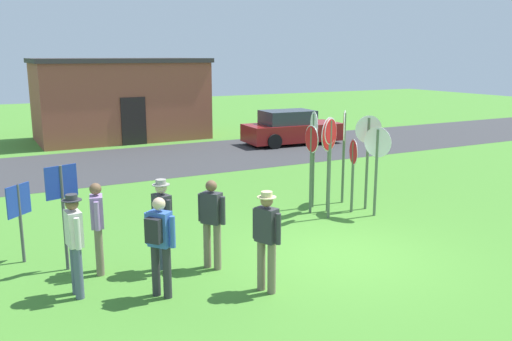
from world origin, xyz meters
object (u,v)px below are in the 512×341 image
person_with_sunhat (162,220)px  info_panel_leftmost (19,210)px  person_on_left (75,239)px  info_panel_middle (63,199)px  stop_sign_low_front (311,154)px  stop_sign_leaning_left (377,156)px  stop_sign_rear_left (329,147)px  person_holding_notes (212,219)px  stop_sign_far_back (344,139)px  person_near_signs (159,240)px  stop_sign_rear_right (314,143)px  person_in_dark_shirt (267,236)px  person_in_teal (98,223)px  stop_sign_nearest (353,164)px  parked_car_on_street (291,129)px  stop_sign_leaning_right (330,153)px  stop_sign_tallest (368,146)px

person_with_sunhat → info_panel_leftmost: bearing=142.7°
person_on_left → info_panel_middle: info_panel_middle is taller
stop_sign_low_front → person_on_left: bearing=-159.8°
stop_sign_leaning_left → stop_sign_rear_left: size_ratio=0.92×
person_holding_notes → stop_sign_low_front: bearing=31.0°
stop_sign_far_back → person_with_sunhat: 6.27m
person_near_signs → stop_sign_leaning_left: bearing=17.7°
info_panel_middle → person_on_left: bearing=-91.6°
stop_sign_rear_right → person_in_dark_shirt: (-3.58, -3.94, -0.72)m
person_near_signs → person_with_sunhat: bearing=69.3°
person_on_left → person_in_teal: bearing=56.4°
stop_sign_nearest → person_near_signs: (-5.83, -2.48, -0.26)m
parked_car_on_street → stop_sign_rear_right: (-4.91, -9.03, 1.01)m
stop_sign_leaning_left → stop_sign_leaning_right: (-1.14, 0.37, 0.11)m
stop_sign_tallest → stop_sign_low_front: bearing=165.2°
stop_sign_far_back → info_panel_middle: size_ratio=1.26×
info_panel_middle → stop_sign_far_back: bearing=10.6°
stop_sign_leaning_right → person_holding_notes: size_ratio=1.45×
person_near_signs → info_panel_middle: 2.30m
person_with_sunhat → info_panel_middle: 1.85m
person_on_left → person_in_dark_shirt: bearing=-24.7°
person_on_left → parked_car_on_street: bearing=45.8°
stop_sign_leaning_left → person_on_left: 7.48m
stop_sign_leaning_left → person_on_left: stop_sign_leaning_left is taller
stop_sign_leaning_left → person_holding_notes: 5.09m
parked_car_on_street → stop_sign_low_front: stop_sign_low_front is taller
stop_sign_rear_right → person_holding_notes: bearing=-147.0°
stop_sign_leaning_right → person_with_sunhat: 4.84m
stop_sign_leaning_right → person_holding_notes: 4.15m
person_with_sunhat → info_panel_middle: (-1.56, 0.91, 0.38)m
stop_sign_nearest → person_near_signs: 6.34m
person_in_dark_shirt → info_panel_middle: (-2.80, 2.56, 0.38)m
stop_sign_far_back → stop_sign_leaning_right: stop_sign_far_back is taller
person_with_sunhat → stop_sign_rear_right: bearing=25.4°
person_in_dark_shirt → person_on_left: size_ratio=1.00×
stop_sign_nearest → stop_sign_tallest: size_ratio=0.77×
stop_sign_rear_right → info_panel_leftmost: size_ratio=1.64×
stop_sign_rear_right → stop_sign_low_front: 0.55m
parked_car_on_street → person_near_signs: bearing=-129.4°
stop_sign_leaning_right → info_panel_leftmost: (-6.86, 0.41, -0.58)m
stop_sign_low_front → person_with_sunhat: stop_sign_low_front is taller
person_near_signs → info_panel_leftmost: person_near_signs is taller
stop_sign_nearest → info_panel_middle: 7.02m
person_with_sunhat → stop_sign_leaning_right: bearing=15.6°
parked_car_on_street → stop_sign_tallest: size_ratio=1.82×
stop_sign_rear_left → stop_sign_rear_right: bearing=103.8°
stop_sign_far_back → person_in_teal: stop_sign_far_back is taller
stop_sign_tallest → person_holding_notes: size_ratio=1.44×
stop_sign_low_front → person_in_dark_shirt: (-3.25, -3.55, -0.52)m
stop_sign_far_back → parked_car_on_street: bearing=66.4°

